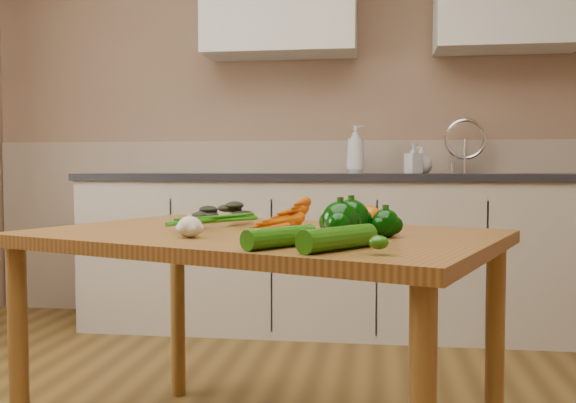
{
  "coord_description": "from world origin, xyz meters",
  "views": [
    {
      "loc": [
        0.49,
        -1.48,
        0.93
      ],
      "look_at": [
        0.18,
        0.69,
        0.82
      ],
      "focal_mm": 40.0,
      "sensor_mm": 36.0,
      "label": 1
    }
  ],
  "objects_px": {
    "table": "(260,258)",
    "soap_bottle_c": "(422,160)",
    "soap_bottle_a": "(356,149)",
    "garlic_bulb": "(190,227)",
    "pepper_c": "(340,221)",
    "zucchini_a": "(338,238)",
    "pepper_a": "(351,219)",
    "tomato_c": "(385,223)",
    "zucchini_b": "(280,237)",
    "tomato_b": "(370,217)",
    "leafy_greens": "(222,207)",
    "pepper_b": "(386,223)",
    "tomato_a": "(336,222)",
    "carrot_bunch": "(263,219)",
    "soap_bottle_b": "(413,159)"
  },
  "relations": [
    {
      "from": "leafy_greens",
      "to": "tomato_a",
      "type": "distance_m",
      "value": 0.58
    },
    {
      "from": "soap_bottle_c",
      "to": "soap_bottle_a",
      "type": "bearing_deg",
      "value": -70.45
    },
    {
      "from": "pepper_b",
      "to": "tomato_c",
      "type": "distance_m",
      "value": 0.08
    },
    {
      "from": "soap_bottle_c",
      "to": "zucchini_b",
      "type": "relative_size",
      "value": 0.71
    },
    {
      "from": "soap_bottle_c",
      "to": "leafy_greens",
      "type": "xyz_separation_m",
      "value": [
        -0.83,
        -1.47,
        -0.19
      ]
    },
    {
      "from": "carrot_bunch",
      "to": "leafy_greens",
      "type": "bearing_deg",
      "value": 142.17
    },
    {
      "from": "pepper_a",
      "to": "tomato_c",
      "type": "bearing_deg",
      "value": 44.02
    },
    {
      "from": "leafy_greens",
      "to": "garlic_bulb",
      "type": "distance_m",
      "value": 0.62
    },
    {
      "from": "soap_bottle_a",
      "to": "pepper_c",
      "type": "xyz_separation_m",
      "value": [
        0.03,
        -2.02,
        -0.25
      ]
    },
    {
      "from": "leafy_greens",
      "to": "zucchini_b",
      "type": "bearing_deg",
      "value": -66.62
    },
    {
      "from": "soap_bottle_a",
      "to": "tomato_b",
      "type": "bearing_deg",
      "value": 169.69
    },
    {
      "from": "pepper_b",
      "to": "soap_bottle_b",
      "type": "bearing_deg",
      "value": 84.83
    },
    {
      "from": "leafy_greens",
      "to": "tomato_b",
      "type": "distance_m",
      "value": 0.62
    },
    {
      "from": "pepper_b",
      "to": "pepper_c",
      "type": "distance_m",
      "value": 0.15
    },
    {
      "from": "garlic_bulb",
      "to": "zucchini_a",
      "type": "relative_size",
      "value": 0.3
    },
    {
      "from": "table",
      "to": "soap_bottle_b",
      "type": "relative_size",
      "value": 9.36
    },
    {
      "from": "tomato_b",
      "to": "zucchini_b",
      "type": "relative_size",
      "value": 0.38
    },
    {
      "from": "garlic_bulb",
      "to": "tomato_a",
      "type": "height_order",
      "value": "garlic_bulb"
    },
    {
      "from": "pepper_c",
      "to": "pepper_a",
      "type": "bearing_deg",
      "value": 69.26
    },
    {
      "from": "soap_bottle_b",
      "to": "tomato_b",
      "type": "xyz_separation_m",
      "value": [
        -0.22,
        -1.69,
        -0.21
      ]
    },
    {
      "from": "carrot_bunch",
      "to": "pepper_b",
      "type": "xyz_separation_m",
      "value": [
        0.38,
        -0.17,
        0.01
      ]
    },
    {
      "from": "pepper_c",
      "to": "zucchini_a",
      "type": "relative_size",
      "value": 0.43
    },
    {
      "from": "carrot_bunch",
      "to": "tomato_c",
      "type": "xyz_separation_m",
      "value": [
        0.38,
        -0.09,
        -0.0
      ]
    },
    {
      "from": "carrot_bunch",
      "to": "leafy_greens",
      "type": "distance_m",
      "value": 0.42
    },
    {
      "from": "soap_bottle_a",
      "to": "zucchini_a",
      "type": "bearing_deg",
      "value": 167.14
    },
    {
      "from": "tomato_b",
      "to": "tomato_a",
      "type": "bearing_deg",
      "value": -142.27
    },
    {
      "from": "table",
      "to": "soap_bottle_c",
      "type": "distance_m",
      "value": 2.01
    },
    {
      "from": "pepper_b",
      "to": "pepper_c",
      "type": "height_order",
      "value": "pepper_c"
    },
    {
      "from": "pepper_a",
      "to": "pepper_b",
      "type": "xyz_separation_m",
      "value": [
        0.1,
        0.01,
        -0.01
      ]
    },
    {
      "from": "pepper_c",
      "to": "tomato_b",
      "type": "xyz_separation_m",
      "value": [
        0.07,
        0.32,
        -0.01
      ]
    },
    {
      "from": "table",
      "to": "tomato_b",
      "type": "distance_m",
      "value": 0.37
    },
    {
      "from": "soap_bottle_a",
      "to": "garlic_bulb",
      "type": "distance_m",
      "value": 2.08
    },
    {
      "from": "pepper_b",
      "to": "pepper_a",
      "type": "bearing_deg",
      "value": -172.71
    },
    {
      "from": "garlic_bulb",
      "to": "pepper_c",
      "type": "relative_size",
      "value": 0.69
    },
    {
      "from": "leafy_greens",
      "to": "pepper_c",
      "type": "bearing_deg",
      "value": -51.79
    },
    {
      "from": "garlic_bulb",
      "to": "tomato_a",
      "type": "xyz_separation_m",
      "value": [
        0.39,
        0.25,
        -0.0
      ]
    },
    {
      "from": "leafy_greens",
      "to": "pepper_a",
      "type": "bearing_deg",
      "value": -46.89
    },
    {
      "from": "pepper_a",
      "to": "zucchini_a",
      "type": "xyz_separation_m",
      "value": [
        -0.02,
        -0.29,
        -0.02
      ]
    },
    {
      "from": "carrot_bunch",
      "to": "soap_bottle_c",
      "type": "bearing_deg",
      "value": 92.35
    },
    {
      "from": "carrot_bunch",
      "to": "tomato_a",
      "type": "height_order",
      "value": "carrot_bunch"
    },
    {
      "from": "pepper_c",
      "to": "tomato_c",
      "type": "relative_size",
      "value": 1.46
    },
    {
      "from": "leafy_greens",
      "to": "tomato_b",
      "type": "relative_size",
      "value": 2.43
    },
    {
      "from": "table",
      "to": "soap_bottle_c",
      "type": "bearing_deg",
      "value": 92.94
    },
    {
      "from": "pepper_b",
      "to": "tomato_c",
      "type": "relative_size",
      "value": 1.12
    },
    {
      "from": "pepper_a",
      "to": "zucchini_a",
      "type": "relative_size",
      "value": 0.44
    },
    {
      "from": "soap_bottle_b",
      "to": "garlic_bulb",
      "type": "distance_m",
      "value": 2.15
    },
    {
      "from": "pepper_a",
      "to": "table",
      "type": "bearing_deg",
      "value": 156.67
    },
    {
      "from": "tomato_c",
      "to": "zucchini_b",
      "type": "relative_size",
      "value": 0.33
    },
    {
      "from": "soap_bottle_a",
      "to": "leafy_greens",
      "type": "xyz_separation_m",
      "value": [
        -0.44,
        -1.41,
        -0.25
      ]
    },
    {
      "from": "zucchini_a",
      "to": "pepper_b",
      "type": "bearing_deg",
      "value": 69.22
    }
  ]
}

